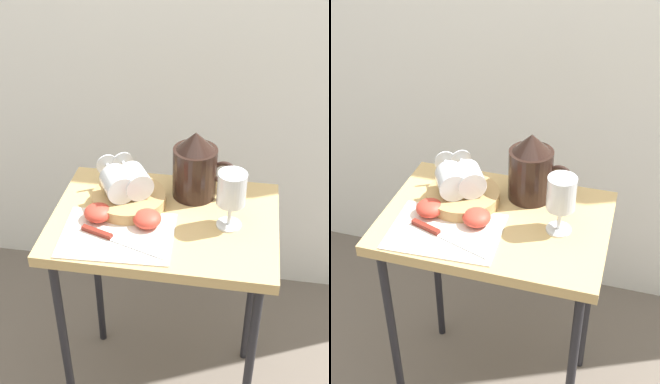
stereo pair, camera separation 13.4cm
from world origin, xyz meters
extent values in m
cube|color=tan|center=(0.00, 0.00, 0.68)|extent=(0.58, 0.41, 0.03)
cylinder|color=black|center=(-0.25, -0.17, 0.33)|extent=(0.02, 0.02, 0.67)
cylinder|color=black|center=(0.25, -0.17, 0.33)|extent=(0.02, 0.02, 0.67)
cylinder|color=black|center=(-0.25, 0.17, 0.33)|extent=(0.02, 0.02, 0.67)
cylinder|color=black|center=(0.25, 0.17, 0.33)|extent=(0.02, 0.02, 0.67)
cube|color=silver|center=(-0.10, -0.09, 0.70)|extent=(0.29, 0.22, 0.00)
cylinder|color=tan|center=(-0.10, 0.04, 0.71)|extent=(0.20, 0.20, 0.03)
cylinder|color=black|center=(0.06, 0.12, 0.77)|extent=(0.12, 0.12, 0.14)
cylinder|color=#B23819|center=(0.06, 0.12, 0.74)|extent=(0.11, 0.11, 0.08)
cone|color=black|center=(0.06, 0.12, 0.86)|extent=(0.10, 0.10, 0.05)
torus|color=black|center=(0.14, 0.12, 0.77)|extent=(0.07, 0.01, 0.07)
cylinder|color=silver|center=(0.17, -0.01, 0.70)|extent=(0.06, 0.06, 0.00)
cylinder|color=silver|center=(0.17, -0.01, 0.73)|extent=(0.01, 0.01, 0.06)
cylinder|color=silver|center=(0.17, -0.01, 0.81)|extent=(0.07, 0.07, 0.09)
cylinder|color=#B23819|center=(0.17, -0.01, 0.79)|extent=(0.06, 0.06, 0.04)
cylinder|color=silver|center=(-0.09, 0.05, 0.77)|extent=(0.11, 0.11, 0.08)
cylinder|color=silver|center=(-0.12, 0.11, 0.77)|extent=(0.04, 0.06, 0.01)
cylinder|color=silver|center=(-0.14, 0.14, 0.77)|extent=(0.05, 0.04, 0.06)
cylinder|color=silver|center=(-0.13, 0.03, 0.77)|extent=(0.11, 0.11, 0.08)
cylinder|color=silver|center=(-0.16, 0.09, 0.77)|extent=(0.04, 0.06, 0.01)
cylinder|color=silver|center=(-0.18, 0.12, 0.77)|extent=(0.05, 0.03, 0.06)
ellipsoid|color=#CC3D2D|center=(-0.17, -0.04, 0.72)|extent=(0.07, 0.07, 0.04)
ellipsoid|color=#CC3D2D|center=(-0.04, -0.04, 0.72)|extent=(0.07, 0.07, 0.04)
cube|color=silver|center=(-0.04, -0.14, 0.70)|extent=(0.14, 0.06, 0.00)
cube|color=maroon|center=(-0.15, -0.10, 0.71)|extent=(0.08, 0.04, 0.01)
camera|label=1|loc=(0.18, -1.10, 1.53)|focal=50.37mm
camera|label=2|loc=(0.31, -1.07, 1.53)|focal=50.37mm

